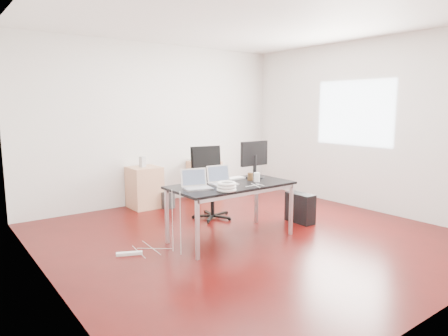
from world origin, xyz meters
TOP-DOWN VIEW (x-y plane):
  - room_shell at (0.04, 0.00)m, footprint 5.00×5.00m
  - desk at (-0.27, 0.04)m, footprint 1.60×0.80m
  - office_chair at (0.12, 1.07)m, footprint 0.56×0.58m
  - filing_cabinet_left at (-0.44, 2.23)m, footprint 0.50×0.50m
  - filing_cabinet_right at (0.80, 2.23)m, footprint 0.50×0.50m
  - pc_tower at (1.01, 0.01)m, footprint 0.21×0.45m
  - wastebasket at (-0.13, 1.97)m, footprint 0.31×0.31m
  - power_strip at (-1.58, 0.29)m, footprint 0.30×0.18m
  - laptop_left at (-0.77, 0.08)m, footprint 0.38×0.32m
  - laptop_right at (-0.36, 0.12)m, footprint 0.35×0.29m
  - monitor at (0.27, 0.21)m, footprint 0.45×0.26m
  - keyboard at (-0.09, 0.29)m, footprint 0.44×0.15m
  - cup_white at (0.10, -0.04)m, footprint 0.08×0.08m
  - cup_brown at (0.10, 0.09)m, footprint 0.09×0.09m
  - cable_coil at (-0.57, -0.26)m, footprint 0.24×0.24m
  - power_adapter at (-0.51, -0.16)m, footprint 0.07×0.07m
  - speaker at (-0.46, 2.23)m, footprint 0.11×0.10m
  - navy_garment at (0.85, 2.22)m, footprint 0.32×0.26m

SIDE VIEW (x-z plane):
  - power_strip at x=-1.58m, z-range 0.00..0.04m
  - wastebasket at x=-0.13m, z-range 0.00..0.28m
  - pc_tower at x=1.01m, z-range 0.00..0.44m
  - filing_cabinet_left at x=-0.44m, z-range 0.00..0.70m
  - filing_cabinet_right at x=0.80m, z-range 0.00..0.70m
  - office_chair at x=0.12m, z-range 0.06..1.15m
  - desk at x=-0.27m, z-range 0.31..1.04m
  - keyboard at x=-0.09m, z-range 0.73..0.75m
  - power_adapter at x=-0.51m, z-range 0.73..0.76m
  - navy_garment at x=0.85m, z-range 0.70..0.79m
  - cup_brown at x=0.10m, z-range 0.73..0.83m
  - cable_coil at x=-0.57m, z-range 0.73..0.84m
  - laptop_left at x=-0.77m, z-range 0.67..0.90m
  - laptop_right at x=-0.36m, z-range 0.67..0.90m
  - speaker at x=-0.46m, z-range 0.70..0.88m
  - cup_white at x=0.10m, z-range 0.73..0.85m
  - monitor at x=0.27m, z-range 0.76..1.27m
  - room_shell at x=0.04m, z-range -1.10..3.90m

